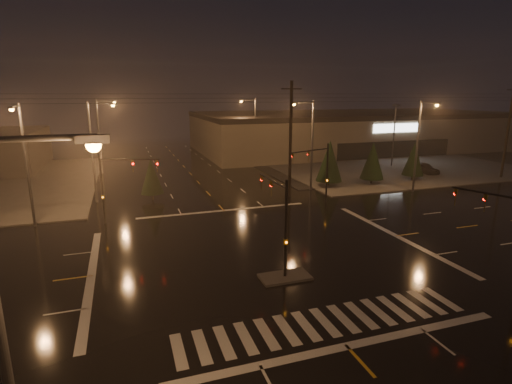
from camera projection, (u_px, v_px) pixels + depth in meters
ground at (263, 253)px, 27.50m from camera, size 140.00×140.00×0.00m
sidewalk_ne at (376, 162)px, 64.37m from camera, size 36.00×36.00×0.12m
median_island at (285, 277)px, 23.80m from camera, size 3.00×1.60×0.15m
crosswalk at (325, 322)px, 19.21m from camera, size 15.00×2.60×0.01m
stop_bar_near at (347, 346)px, 17.37m from camera, size 16.00×0.50×0.01m
stop_bar_far at (224, 210)px, 37.63m from camera, size 16.00×0.50×0.01m
parking_lot at (410, 162)px, 64.08m from camera, size 50.00×24.00×0.08m
retail_building at (351, 129)px, 79.73m from camera, size 60.20×28.30×7.20m
signal_mast_median at (280, 214)px, 23.78m from camera, size 0.25×4.59×6.00m
signal_mast_ne at (320, 167)px, 38.86m from camera, size 4.84×1.86×6.00m
signal_mast_nw at (114, 180)px, 32.99m from camera, size 4.84×1.86×6.00m
signal_mast_se at (510, 232)px, 20.80m from camera, size 1.55×3.87×6.00m
streetlight_0 at (14, 320)px, 8.85m from camera, size 2.77×0.32×10.00m
streetlight_1 at (95, 145)px, 39.23m from camera, size 2.77×0.32×10.00m
streetlight_2 at (101, 131)px, 53.96m from camera, size 2.77×0.32×10.00m
streetlight_3 at (310, 139)px, 44.30m from camera, size 2.77×0.32×10.00m
streetlight_4 at (254, 126)px, 62.71m from camera, size 2.77×0.32×10.00m
streetlight_5 at (25, 158)px, 31.47m from camera, size 0.32×2.77×10.00m
streetlight_6 at (420, 140)px, 43.21m from camera, size 0.32×2.77×10.00m
utility_pole_1 at (291, 139)px, 41.40m from camera, size 2.20×0.32×12.00m
utility_pole_2 at (508, 131)px, 50.66m from camera, size 2.20×0.32×12.00m
conifer_0 at (330, 161)px, 46.69m from camera, size 3.05×3.05×5.46m
conifer_1 at (373, 161)px, 47.96m from camera, size 2.82×2.82×5.10m
conifer_2 at (414, 159)px, 50.15m from camera, size 2.64×2.64×4.82m
conifer_3 at (151, 176)px, 40.83m from camera, size 2.31×2.31×4.31m
car_parked at (424, 168)px, 54.98m from camera, size 2.11×4.53×1.50m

